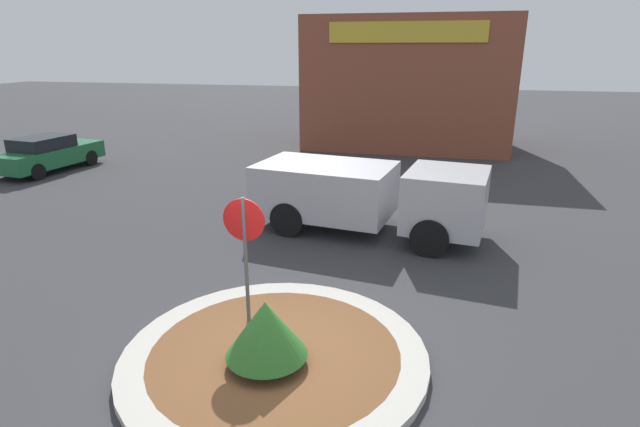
# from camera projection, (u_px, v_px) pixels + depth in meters

# --- Properties ---
(ground_plane) EXTENTS (120.00, 120.00, 0.00)m
(ground_plane) POSITION_uv_depth(u_px,v_px,m) (275.00, 359.00, 8.28)
(ground_plane) COLOR #38383A
(traffic_island) EXTENTS (5.04, 5.04, 0.15)m
(traffic_island) POSITION_uv_depth(u_px,v_px,m) (275.00, 355.00, 8.26)
(traffic_island) COLOR #BCB7AD
(traffic_island) RESTS_ON ground_plane
(stop_sign) EXTENTS (0.76, 0.07, 2.50)m
(stop_sign) POSITION_uv_depth(u_px,v_px,m) (245.00, 239.00, 8.66)
(stop_sign) COLOR #4C4C51
(stop_sign) RESTS_ON ground_plane
(island_shrub) EXTENTS (1.30, 1.30, 1.08)m
(island_shrub) POSITION_uv_depth(u_px,v_px,m) (266.00, 329.00, 7.72)
(island_shrub) COLOR brown
(island_shrub) RESTS_ON traffic_island
(utility_truck) EXTENTS (6.46, 3.17, 1.93)m
(utility_truck) POSITION_uv_depth(u_px,v_px,m) (366.00, 193.00, 13.68)
(utility_truck) COLOR #B2B2B7
(utility_truck) RESTS_ON ground_plane
(storefront_building) EXTENTS (10.00, 6.07, 6.39)m
(storefront_building) POSITION_uv_depth(u_px,v_px,m) (408.00, 83.00, 25.63)
(storefront_building) COLOR brown
(storefront_building) RESTS_ON ground_plane
(parked_sedan_green) EXTENTS (2.23, 4.61, 1.47)m
(parked_sedan_green) POSITION_uv_depth(u_px,v_px,m) (48.00, 153.00, 20.67)
(parked_sedan_green) COLOR #1E6638
(parked_sedan_green) RESTS_ON ground_plane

